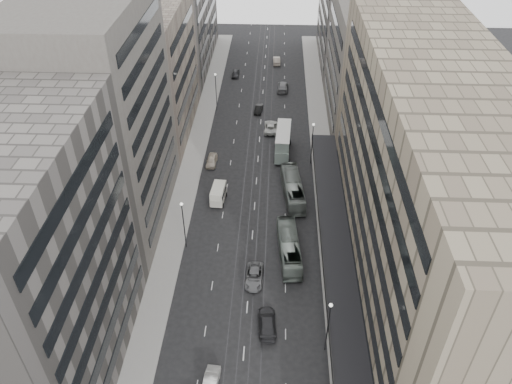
% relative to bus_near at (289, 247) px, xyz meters
% --- Properties ---
extents(ground, '(220.00, 220.00, 0.00)m').
position_rel_bus_near_xyz_m(ground, '(-5.50, -10.85, -1.59)').
color(ground, black).
rests_on(ground, ground).
extents(sidewalk_right, '(4.00, 125.00, 0.15)m').
position_rel_bus_near_xyz_m(sidewalk_right, '(6.50, 26.65, -1.51)').
color(sidewalk_right, gray).
rests_on(sidewalk_right, ground).
extents(sidewalk_left, '(4.00, 125.00, 0.15)m').
position_rel_bus_near_xyz_m(sidewalk_left, '(-17.50, 26.65, -1.51)').
color(sidewalk_left, gray).
rests_on(sidewalk_left, ground).
extents(department_store, '(19.20, 60.00, 30.00)m').
position_rel_bus_near_xyz_m(department_store, '(15.96, -2.85, 13.36)').
color(department_store, gray).
rests_on(department_store, ground).
extents(building_right_mid, '(15.00, 28.00, 24.00)m').
position_rel_bus_near_xyz_m(building_right_mid, '(16.00, 41.15, 10.41)').
color(building_right_mid, '#4C4741').
rests_on(building_right_mid, ground).
extents(building_right_far, '(15.00, 32.00, 28.00)m').
position_rel_bus_near_xyz_m(building_right_far, '(16.00, 71.15, 12.41)').
color(building_right_far, '#645F5A').
rests_on(building_right_far, ground).
extents(building_left_a, '(15.00, 28.00, 30.00)m').
position_rel_bus_near_xyz_m(building_left_a, '(-27.00, -18.85, 13.41)').
color(building_left_a, '#645F5A').
rests_on(building_left_a, ground).
extents(building_left_b, '(15.00, 26.00, 34.00)m').
position_rel_bus_near_xyz_m(building_left_b, '(-27.00, 8.15, 15.41)').
color(building_left_b, '#4C4741').
rests_on(building_left_b, ground).
extents(building_left_c, '(15.00, 28.00, 25.00)m').
position_rel_bus_near_xyz_m(building_left_c, '(-27.00, 35.15, 10.91)').
color(building_left_c, gray).
rests_on(building_left_c, ground).
extents(building_left_d, '(15.00, 38.00, 28.00)m').
position_rel_bus_near_xyz_m(building_left_d, '(-27.00, 68.15, 12.41)').
color(building_left_d, '#645F5A').
rests_on(building_left_d, ground).
extents(lamp_right_near, '(0.44, 0.44, 8.32)m').
position_rel_bus_near_xyz_m(lamp_right_near, '(4.20, -15.85, 3.61)').
color(lamp_right_near, '#262628').
rests_on(lamp_right_near, ground).
extents(lamp_right_far, '(0.44, 0.44, 8.32)m').
position_rel_bus_near_xyz_m(lamp_right_far, '(4.20, 24.15, 3.61)').
color(lamp_right_far, '#262628').
rests_on(lamp_right_far, ground).
extents(lamp_left_near, '(0.44, 0.44, 8.32)m').
position_rel_bus_near_xyz_m(lamp_left_near, '(-15.20, 1.15, 3.61)').
color(lamp_left_near, '#262628').
rests_on(lamp_left_near, ground).
extents(lamp_left_far, '(0.44, 0.44, 8.32)m').
position_rel_bus_near_xyz_m(lamp_left_far, '(-15.20, 44.15, 3.61)').
color(lamp_left_far, '#262628').
rests_on(lamp_left_far, ground).
extents(bus_near, '(3.68, 11.61, 3.18)m').
position_rel_bus_near_xyz_m(bus_near, '(0.00, 0.00, 0.00)').
color(bus_near, gray).
rests_on(bus_near, ground).
extents(bus_far, '(4.15, 12.23, 3.34)m').
position_rel_bus_near_xyz_m(bus_far, '(0.71, 14.04, 0.08)').
color(bus_far, gray).
rests_on(bus_far, ground).
extents(double_decker, '(3.20, 9.24, 4.98)m').
position_rel_bus_near_xyz_m(double_decker, '(-0.94, 27.19, 1.10)').
color(double_decker, gray).
rests_on(double_decker, ground).
extents(panel_van, '(2.52, 4.63, 2.82)m').
position_rel_bus_near_xyz_m(panel_van, '(-11.51, 12.21, -0.03)').
color(panel_van, '#BCB8AA').
rests_on(panel_van, ground).
extents(sedan_1, '(1.97, 4.60, 1.47)m').
position_rel_bus_near_xyz_m(sedan_1, '(-8.91, -21.42, -0.85)').
color(sedan_1, beige).
rests_on(sedan_1, ground).
extents(sedan_2, '(2.60, 5.32, 1.45)m').
position_rel_bus_near_xyz_m(sedan_2, '(-4.81, -5.05, -0.86)').
color(sedan_2, slate).
rests_on(sedan_2, ground).
extents(sedan_3, '(2.63, 5.67, 1.60)m').
position_rel_bus_near_xyz_m(sedan_3, '(-2.83, -12.84, -0.79)').
color(sedan_3, '#252527').
rests_on(sedan_3, ground).
extents(sedan_4, '(1.95, 4.52, 1.52)m').
position_rel_bus_near_xyz_m(sedan_4, '(-13.90, 23.13, -0.83)').
color(sedan_4, beige).
rests_on(sedan_4, ground).
extents(sedan_5, '(1.84, 4.16, 1.33)m').
position_rel_bus_near_xyz_m(sedan_5, '(-6.14, 43.35, -0.93)').
color(sedan_5, black).
rests_on(sedan_5, ground).
extents(sedan_6, '(2.68, 5.68, 1.57)m').
position_rel_bus_near_xyz_m(sedan_6, '(-3.36, 35.71, -0.80)').
color(sedan_6, beige).
rests_on(sedan_6, ground).
extents(sedan_7, '(2.64, 5.97, 1.70)m').
position_rel_bus_near_xyz_m(sedan_7, '(-0.97, 54.27, -0.74)').
color(sedan_7, slate).
rests_on(sedan_7, ground).
extents(sedan_8, '(1.78, 4.17, 1.40)m').
position_rel_bus_near_xyz_m(sedan_8, '(-12.48, 61.36, -0.89)').
color(sedan_8, '#28282A').
rests_on(sedan_8, ground).
extents(sedan_9, '(1.91, 5.04, 1.64)m').
position_rel_bus_near_xyz_m(sedan_9, '(-2.54, 69.56, -0.77)').
color(sedan_9, '#A09385').
rests_on(sedan_9, ground).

